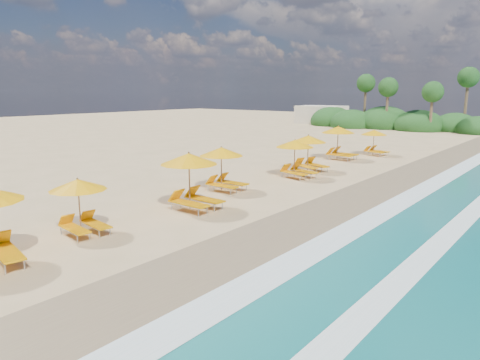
# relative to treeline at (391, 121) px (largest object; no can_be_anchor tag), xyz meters

# --- Properties ---
(ground) EXTENTS (160.00, 160.00, 0.00)m
(ground) POSITION_rel_treeline_xyz_m (9.94, -45.51, -1.00)
(ground) COLOR tan
(ground) RESTS_ON ground
(wet_sand) EXTENTS (4.00, 160.00, 0.01)m
(wet_sand) POSITION_rel_treeline_xyz_m (13.94, -45.51, -0.99)
(wet_sand) COLOR #877450
(wet_sand) RESTS_ON ground
(surf_foam) EXTENTS (4.00, 160.00, 0.01)m
(surf_foam) POSITION_rel_treeline_xyz_m (16.64, -45.51, -0.97)
(surf_foam) COLOR white
(surf_foam) RESTS_ON ground
(station_3) EXTENTS (2.39, 2.26, 2.08)m
(station_3) POSITION_rel_treeline_xyz_m (7.96, -52.21, 0.17)
(station_3) COLOR olive
(station_3) RESTS_ON ground
(station_4) EXTENTS (2.73, 2.51, 2.55)m
(station_4) POSITION_rel_treeline_xyz_m (8.68, -47.25, 0.43)
(station_4) COLOR olive
(station_4) RESTS_ON ground
(station_5) EXTENTS (2.54, 2.36, 2.33)m
(station_5) POSITION_rel_treeline_xyz_m (7.30, -43.55, 0.31)
(station_5) COLOR olive
(station_5) RESTS_ON ground
(station_6) EXTENTS (2.83, 2.72, 2.33)m
(station_6) POSITION_rel_treeline_xyz_m (8.39, -38.16, 0.31)
(station_6) COLOR olive
(station_6) RESTS_ON ground
(station_7) EXTENTS (3.06, 3.01, 2.37)m
(station_7) POSITION_rel_treeline_xyz_m (7.86, -35.72, 0.33)
(station_7) COLOR olive
(station_7) RESTS_ON ground
(station_8) EXTENTS (2.77, 2.56, 2.57)m
(station_8) POSITION_rel_treeline_xyz_m (7.16, -29.95, 0.44)
(station_8) COLOR olive
(station_8) RESTS_ON ground
(station_9) EXTENTS (2.56, 2.46, 2.10)m
(station_9) POSITION_rel_treeline_xyz_m (8.40, -26.16, 0.18)
(station_9) COLOR olive
(station_9) RESTS_ON ground
(treeline) EXTENTS (25.80, 8.80, 9.74)m
(treeline) POSITION_rel_treeline_xyz_m (0.00, 0.00, 0.00)
(treeline) COLOR #163D14
(treeline) RESTS_ON ground
(beach_building) EXTENTS (7.00, 5.00, 2.80)m
(beach_building) POSITION_rel_treeline_xyz_m (-12.06, 2.49, 0.40)
(beach_building) COLOR beige
(beach_building) RESTS_ON ground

